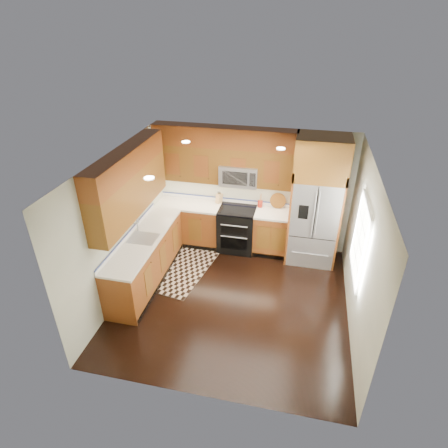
% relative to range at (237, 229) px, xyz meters
% --- Properties ---
extents(ground, '(4.00, 4.00, 0.00)m').
position_rel_range_xyz_m(ground, '(0.25, -1.67, -0.47)').
color(ground, black).
rests_on(ground, ground).
extents(wall_back, '(4.00, 0.02, 2.60)m').
position_rel_range_xyz_m(wall_back, '(0.25, 0.33, 0.83)').
color(wall_back, beige).
rests_on(wall_back, ground).
extents(wall_left, '(0.02, 4.00, 2.60)m').
position_rel_range_xyz_m(wall_left, '(-1.75, -1.67, 0.83)').
color(wall_left, beige).
rests_on(wall_left, ground).
extents(wall_right, '(0.02, 4.00, 2.60)m').
position_rel_range_xyz_m(wall_right, '(2.25, -1.67, 0.83)').
color(wall_right, beige).
rests_on(wall_right, ground).
extents(window, '(0.04, 1.10, 1.30)m').
position_rel_range_xyz_m(window, '(2.23, -1.47, 0.93)').
color(window, white).
rests_on(window, ground).
extents(base_cabinets, '(2.85, 3.00, 0.90)m').
position_rel_range_xyz_m(base_cabinets, '(-0.98, -0.77, -0.02)').
color(base_cabinets, brown).
rests_on(base_cabinets, ground).
extents(countertop, '(2.86, 3.01, 0.04)m').
position_rel_range_xyz_m(countertop, '(-0.84, -0.65, 0.45)').
color(countertop, white).
rests_on(countertop, base_cabinets).
extents(upper_cabinets, '(2.85, 3.00, 1.15)m').
position_rel_range_xyz_m(upper_cabinets, '(-0.90, -0.58, 1.56)').
color(upper_cabinets, brown).
rests_on(upper_cabinets, ground).
extents(range, '(0.76, 0.67, 0.95)m').
position_rel_range_xyz_m(range, '(0.00, 0.00, 0.00)').
color(range, black).
rests_on(range, ground).
extents(microwave, '(0.76, 0.40, 0.42)m').
position_rel_range_xyz_m(microwave, '(-0.00, 0.13, 1.19)').
color(microwave, '#B2B2B7').
rests_on(microwave, ground).
extents(refrigerator, '(0.98, 0.75, 2.60)m').
position_rel_range_xyz_m(refrigerator, '(1.55, -0.04, 0.83)').
color(refrigerator, '#B2B2B7').
rests_on(refrigerator, ground).
extents(sink_faucet, '(0.54, 0.44, 0.37)m').
position_rel_range_xyz_m(sink_faucet, '(-1.48, -1.44, 0.52)').
color(sink_faucet, '#B2B2B7').
rests_on(sink_faucet, countertop).
extents(rug, '(1.29, 1.84, 0.01)m').
position_rel_range_xyz_m(rug, '(-0.95, -1.00, -0.46)').
color(rug, black).
rests_on(rug, ground).
extents(knife_block, '(0.14, 0.16, 0.26)m').
position_rel_range_xyz_m(knife_block, '(-0.44, 0.23, 0.58)').
color(knife_block, tan).
rests_on(knife_block, countertop).
extents(utensil_crock, '(0.12, 0.12, 0.29)m').
position_rel_range_xyz_m(utensil_crock, '(0.44, 0.23, 0.57)').
color(utensil_crock, maroon).
rests_on(utensil_crock, countertop).
extents(cutting_board, '(0.33, 0.33, 0.02)m').
position_rel_range_xyz_m(cutting_board, '(0.80, 0.27, 0.48)').
color(cutting_board, brown).
rests_on(cutting_board, countertop).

